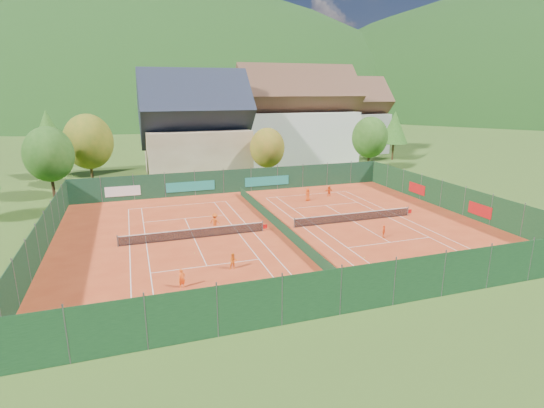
{
  "coord_description": "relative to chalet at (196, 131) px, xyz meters",
  "views": [
    {
      "loc": [
        -12.75,
        -36.02,
        12.87
      ],
      "look_at": [
        0.0,
        2.0,
        2.0
      ],
      "focal_mm": 28.0,
      "sensor_mm": 36.0,
      "label": 1
    }
  ],
  "objects": [
    {
      "name": "tree_east_back",
      "position": [
        29.0,
        10.0,
        0.12
      ],
      "size": [
        7.15,
        7.15,
        10.86
      ],
      "color": "#4A2E1A",
      "rests_on": "ground"
    },
    {
      "name": "tennis_net_left",
      "position": [
        -4.85,
        -30.0,
        -6.12
      ],
      "size": [
        13.3,
        0.1,
        1.02
      ],
      "color": "#59595B",
      "rests_on": "ground"
    },
    {
      "name": "player_right_far_b",
      "position": [
        13.26,
        -19.7,
        -5.98
      ],
      "size": [
        1.21,
        0.46,
        1.28
      ],
      "primitive_type": "imported",
      "rotation": [
        0.0,
        0.0,
        3.21
      ],
      "color": "#F25315",
      "rests_on": "ground"
    },
    {
      "name": "tree_center",
      "position": [
        9.0,
        -8.0,
        -1.91
      ],
      "size": [
        5.01,
        5.01,
        7.6
      ],
      "color": "#442918",
      "rests_on": "ground"
    },
    {
      "name": "mountain_backdrop",
      "position": [
        31.54,
        203.48,
        -46.26
      ],
      "size": [
        820.0,
        530.0,
        242.0
      ],
      "color": "black",
      "rests_on": "ground"
    },
    {
      "name": "player_right_far_a",
      "position": [
        9.87,
        -20.9,
        -5.86
      ],
      "size": [
        0.88,
        0.77,
        1.53
      ],
      "primitive_type": "imported",
      "rotation": [
        0.0,
        0.0,
        3.62
      ],
      "color": "#EB4F14",
      "rests_on": "ground"
    },
    {
      "name": "fence_east",
      "position": [
        23.0,
        -29.95,
        -5.14
      ],
      "size": [
        0.09,
        32.0,
        3.0
      ],
      "color": "#14381B",
      "rests_on": "ground"
    },
    {
      "name": "fence_south",
      "position": [
        3.0,
        -46.0,
        -5.12
      ],
      "size": [
        40.0,
        0.04,
        3.0
      ],
      "color": "#14391B",
      "rests_on": "ground"
    },
    {
      "name": "chalet",
      "position": [
        0.0,
        0.0,
        0.0
      ],
      "size": [
        16.2,
        12.0,
        16.0
      ],
      "color": "beige",
      "rests_on": "ground"
    },
    {
      "name": "loose_ball_0",
      "position": [
        -5.49,
        -33.52,
        -6.59
      ],
      "size": [
        0.07,
        0.07,
        0.07
      ],
      "primitive_type": "sphere",
      "color": "#CCD833",
      "rests_on": "ground"
    },
    {
      "name": "tree_west_back",
      "position": [
        -21.0,
        4.0,
        0.11
      ],
      "size": [
        5.6,
        5.6,
        10.0
      ],
      "color": "#432918",
      "rests_on": "ground"
    },
    {
      "name": "player_left_near",
      "position": [
        -7.19,
        -39.47,
        -5.95
      ],
      "size": [
        0.57,
        0.46,
        1.34
      ],
      "primitive_type": "imported",
      "rotation": [
        0.0,
        0.0,
        0.33
      ],
      "color": "#FF5E16",
      "rests_on": "ground"
    },
    {
      "name": "ground",
      "position": [
        3.0,
        -30.0,
        -6.64
      ],
      "size": [
        600.0,
        600.0,
        0.0
      ],
      "primitive_type": "plane",
      "color": "#315019",
      "rests_on": "ground"
    },
    {
      "name": "player_left_mid",
      "position": [
        -3.23,
        -37.58,
        -6.0
      ],
      "size": [
        0.62,
        0.49,
        1.26
      ],
      "primitive_type": "imported",
      "rotation": [
        0.0,
        0.0,
        -0.03
      ],
      "color": "orange",
      "rests_on": "ground"
    },
    {
      "name": "fence_west",
      "position": [
        -17.0,
        -30.0,
        -5.12
      ],
      "size": [
        0.04,
        32.0,
        3.0
      ],
      "color": "#13361E",
      "rests_on": "ground"
    },
    {
      "name": "loose_ball_1",
      "position": [
        7.11,
        -38.75,
        -6.59
      ],
      "size": [
        0.07,
        0.07,
        0.07
      ],
      "primitive_type": "sphere",
      "color": "#CCD833",
      "rests_on": "ground"
    },
    {
      "name": "ball_hopper",
      "position": [
        16.02,
        -42.74,
        -6.07
      ],
      "size": [
        0.34,
        0.34,
        0.8
      ],
      "color": "slate",
      "rests_on": "ground"
    },
    {
      "name": "player_right_near",
      "position": [
        11.11,
        -35.21,
        -6.03
      ],
      "size": [
        0.67,
        0.72,
        1.19
      ],
      "primitive_type": "imported",
      "rotation": [
        0.0,
        0.0,
        0.88
      ],
      "color": "#F45015",
      "rests_on": "ground"
    },
    {
      "name": "hotel_block_a",
      "position": [
        19.0,
        6.0,
        0.76
      ],
      "size": [
        21.6,
        11.0,
        17.25
      ],
      "color": "silver",
      "rests_on": "ground"
    },
    {
      "name": "court_markings_left",
      "position": [
        -5.0,
        -30.0,
        -6.61
      ],
      "size": [
        11.03,
        23.83,
        0.0
      ],
      "color": "white",
      "rests_on": "ground"
    },
    {
      "name": "tree_west_front",
      "position": [
        -19.0,
        -10.0,
        -1.23
      ],
      "size": [
        5.72,
        5.72,
        8.69
      ],
      "color": "#422717",
      "rests_on": "ground"
    },
    {
      "name": "court_markings_right",
      "position": [
        11.0,
        -30.0,
        -6.61
      ],
      "size": [
        11.03,
        23.83,
        0.0
      ],
      "color": "white",
      "rests_on": "ground"
    },
    {
      "name": "fence_north",
      "position": [
        2.54,
        -14.01,
        -5.16
      ],
      "size": [
        40.0,
        0.1,
        3.0
      ],
      "color": "#143722",
      "rests_on": "ground"
    },
    {
      "name": "clay_pad",
      "position": [
        3.0,
        -30.0,
        -6.62
      ],
      "size": [
        40.0,
        32.0,
        0.01
      ],
      "primitive_type": "cube",
      "color": "#BA3C1B",
      "rests_on": "ground"
    },
    {
      "name": "tree_east_front",
      "position": [
        27.0,
        -6.0,
        -1.23
      ],
      "size": [
        5.72,
        5.72,
        8.69
      ],
      "color": "#422F17",
      "rests_on": "ground"
    },
    {
      "name": "tennis_net_right",
      "position": [
        11.15,
        -30.0,
        -6.12
      ],
      "size": [
        13.3,
        0.1,
        1.02
      ],
      "color": "#59595B",
      "rests_on": "ground"
    },
    {
      "name": "court_divider",
      "position": [
        3.0,
        -30.0,
        -6.12
      ],
      "size": [
        0.03,
        28.8,
        1.0
      ],
      "color": "#13341D",
      "rests_on": "ground"
    },
    {
      "name": "tree_west_mid",
      "position": [
        -15.0,
        -4.0,
        -0.56
      ],
      "size": [
        6.44,
        6.44,
        9.78
      ],
      "color": "#4D351B",
      "rests_on": "ground"
    },
    {
      "name": "tree_east_mid",
      "position": [
        37.0,
        2.0,
        -0.56
      ],
      "size": [
        5.04,
        5.04,
        9.0
      ],
      "color": "#4A331A",
      "rests_on": "ground"
    },
    {
      "name": "player_left_far",
      "position": [
        -2.7,
        -28.02,
        -5.83
      ],
      "size": [
        1.17,
        1.06,
        1.58
      ],
      "primitive_type": "imported",
      "rotation": [
        0.0,
        0.0,
        2.54
      ],
      "color": "#E15314",
      "rests_on": "ground"
    },
    {
      "name": "hotel_block_b",
      "position": [
        33.0,
        14.0,
        -0.01
      ],
      "size": [
        17.28,
        10.0,
        15.5
      ],
      "color": "silver",
      "rests_on": "ground"
    }
  ]
}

